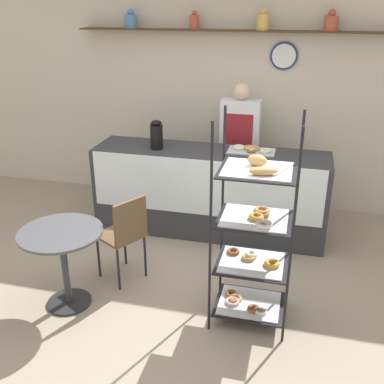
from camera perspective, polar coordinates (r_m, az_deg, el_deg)
The scene contains 9 objects.
ground_plane at distance 4.35m, azimuth -1.47°, elevation -12.58°, with size 14.00×14.00×0.00m, color gray.
back_wall at distance 5.87m, azimuth 4.45°, elevation 11.63°, with size 10.00×0.30×2.70m.
display_counter at distance 5.19m, azimuth 2.22°, elevation 0.01°, with size 2.64×0.65×0.99m.
pastry_rack at distance 3.67m, azimuth 7.82°, elevation -5.78°, with size 0.63×0.52×1.78m.
person_worker at distance 5.57m, azimuth 6.03°, elevation 5.95°, with size 0.47×0.23×1.66m.
cafe_table at distance 4.06m, azimuth -16.10°, elevation -7.06°, with size 0.72×0.72×0.74m.
cafe_chair at distance 4.28m, azimuth -8.48°, elevation -4.88°, with size 0.52×0.52×0.88m.
coffee_carafe at distance 5.07m, azimuth -4.53°, elevation 7.24°, with size 0.14×0.14×0.33m.
donut_tray_counter at distance 5.04m, azimuth 7.55°, elevation 5.35°, with size 0.52×0.29×0.05m.
Camera 1 is at (0.96, -3.39, 2.54)m, focal length 42.00 mm.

